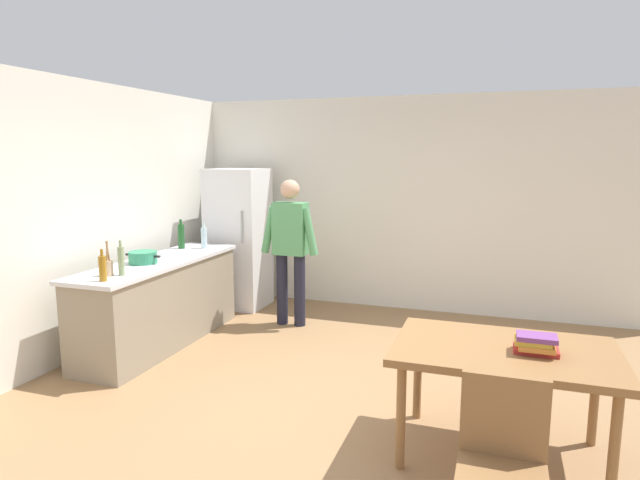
{
  "coord_description": "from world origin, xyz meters",
  "views": [
    {
      "loc": [
        1.34,
        -3.81,
        1.98
      ],
      "look_at": [
        -0.44,
        1.41,
        1.1
      ],
      "focal_mm": 30.14,
      "sensor_mm": 36.0,
      "label": 1
    }
  ],
  "objects_px": {
    "cooking_pot": "(143,257)",
    "bottle_wine_green": "(181,236)",
    "bottle_vinegar_tall": "(121,261)",
    "dining_table": "(504,359)",
    "bottle_water_clear": "(204,238)",
    "utensil_jar": "(107,267)",
    "book_stack": "(536,344)",
    "chair": "(502,458)",
    "refrigerator": "(239,238)",
    "person": "(290,243)",
    "bottle_oil_amber": "(103,268)"
  },
  "relations": [
    {
      "from": "utensil_jar",
      "to": "bottle_oil_amber",
      "type": "xyz_separation_m",
      "value": [
        0.11,
        -0.18,
        0.04
      ]
    },
    {
      "from": "cooking_pot",
      "to": "bottle_vinegar_tall",
      "type": "distance_m",
      "value": 0.55
    },
    {
      "from": "dining_table",
      "to": "bottle_wine_green",
      "type": "bearing_deg",
      "value": 153.35
    },
    {
      "from": "chair",
      "to": "cooking_pot",
      "type": "height_order",
      "value": "cooking_pot"
    },
    {
      "from": "person",
      "to": "utensil_jar",
      "type": "bearing_deg",
      "value": -120.05
    },
    {
      "from": "person",
      "to": "bottle_wine_green",
      "type": "height_order",
      "value": "person"
    },
    {
      "from": "dining_table",
      "to": "bottle_wine_green",
      "type": "distance_m",
      "value": 4.01
    },
    {
      "from": "person",
      "to": "bottle_wine_green",
      "type": "relative_size",
      "value": 5.0
    },
    {
      "from": "book_stack",
      "to": "chair",
      "type": "bearing_deg",
      "value": -100.97
    },
    {
      "from": "chair",
      "to": "cooking_pot",
      "type": "distance_m",
      "value": 3.95
    },
    {
      "from": "bottle_wine_green",
      "to": "book_stack",
      "type": "bearing_deg",
      "value": -26.18
    },
    {
      "from": "refrigerator",
      "to": "bottle_vinegar_tall",
      "type": "relative_size",
      "value": 5.62
    },
    {
      "from": "refrigerator",
      "to": "book_stack",
      "type": "relative_size",
      "value": 6.73
    },
    {
      "from": "person",
      "to": "utensil_jar",
      "type": "xyz_separation_m",
      "value": [
        -1.05,
        -1.81,
        0.0
      ]
    },
    {
      "from": "bottle_vinegar_tall",
      "to": "bottle_water_clear",
      "type": "xyz_separation_m",
      "value": [
        -0.04,
        1.49,
        -0.01
      ]
    },
    {
      "from": "refrigerator",
      "to": "bottle_wine_green",
      "type": "distance_m",
      "value": 0.96
    },
    {
      "from": "bottle_oil_amber",
      "to": "bottle_water_clear",
      "type": "bearing_deg",
      "value": 91.27
    },
    {
      "from": "utensil_jar",
      "to": "chair",
      "type": "bearing_deg",
      "value": -21.05
    },
    {
      "from": "cooking_pot",
      "to": "person",
      "type": "bearing_deg",
      "value": 48.17
    },
    {
      "from": "utensil_jar",
      "to": "bottle_vinegar_tall",
      "type": "distance_m",
      "value": 0.14
    },
    {
      "from": "refrigerator",
      "to": "bottle_water_clear",
      "type": "relative_size",
      "value": 6.0
    },
    {
      "from": "bottle_vinegar_tall",
      "to": "bottle_wine_green",
      "type": "height_order",
      "value": "bottle_wine_green"
    },
    {
      "from": "refrigerator",
      "to": "bottle_oil_amber",
      "type": "bearing_deg",
      "value": -89.74
    },
    {
      "from": "cooking_pot",
      "to": "bottle_water_clear",
      "type": "relative_size",
      "value": 1.33
    },
    {
      "from": "refrigerator",
      "to": "book_stack",
      "type": "bearing_deg",
      "value": -38.34
    },
    {
      "from": "bottle_wine_green",
      "to": "utensil_jar",
      "type": "bearing_deg",
      "value": -83.17
    },
    {
      "from": "refrigerator",
      "to": "dining_table",
      "type": "relative_size",
      "value": 1.29
    },
    {
      "from": "utensil_jar",
      "to": "dining_table",
      "type": "bearing_deg",
      "value": -5.69
    },
    {
      "from": "person",
      "to": "utensil_jar",
      "type": "height_order",
      "value": "person"
    },
    {
      "from": "bottle_vinegar_tall",
      "to": "bottle_water_clear",
      "type": "relative_size",
      "value": 1.07
    },
    {
      "from": "bottle_water_clear",
      "to": "book_stack",
      "type": "xyz_separation_m",
      "value": [
        3.5,
        -1.94,
        -0.21
      ]
    },
    {
      "from": "book_stack",
      "to": "refrigerator",
      "type": "bearing_deg",
      "value": 141.66
    },
    {
      "from": "bottle_wine_green",
      "to": "book_stack",
      "type": "distance_m",
      "value": 4.18
    },
    {
      "from": "utensil_jar",
      "to": "bottle_wine_green",
      "type": "bearing_deg",
      "value": 96.83
    },
    {
      "from": "person",
      "to": "bottle_water_clear",
      "type": "relative_size",
      "value": 5.67
    },
    {
      "from": "cooking_pot",
      "to": "bottle_wine_green",
      "type": "height_order",
      "value": "bottle_wine_green"
    },
    {
      "from": "chair",
      "to": "book_stack",
      "type": "relative_size",
      "value": 3.4
    },
    {
      "from": "utensil_jar",
      "to": "bottle_water_clear",
      "type": "height_order",
      "value": "utensil_jar"
    },
    {
      "from": "bottle_vinegar_tall",
      "to": "bottle_water_clear",
      "type": "distance_m",
      "value": 1.49
    },
    {
      "from": "utensil_jar",
      "to": "book_stack",
      "type": "distance_m",
      "value": 3.6
    },
    {
      "from": "cooking_pot",
      "to": "bottle_wine_green",
      "type": "distance_m",
      "value": 0.89
    },
    {
      "from": "utensil_jar",
      "to": "bottle_vinegar_tall",
      "type": "bearing_deg",
      "value": 29.22
    },
    {
      "from": "bottle_wine_green",
      "to": "bottle_water_clear",
      "type": "distance_m",
      "value": 0.26
    },
    {
      "from": "refrigerator",
      "to": "bottle_water_clear",
      "type": "xyz_separation_m",
      "value": [
        -0.03,
        -0.81,
        0.13
      ]
    },
    {
      "from": "refrigerator",
      "to": "book_stack",
      "type": "distance_m",
      "value": 4.43
    },
    {
      "from": "chair",
      "to": "bottle_wine_green",
      "type": "xyz_separation_m",
      "value": [
        -3.57,
        2.76,
        0.51
      ]
    },
    {
      "from": "dining_table",
      "to": "bottle_water_clear",
      "type": "bearing_deg",
      "value": 150.42
    },
    {
      "from": "dining_table",
      "to": "bottle_vinegar_tall",
      "type": "relative_size",
      "value": 4.37
    },
    {
      "from": "bottle_vinegar_tall",
      "to": "dining_table",
      "type": "bearing_deg",
      "value": -6.93
    },
    {
      "from": "dining_table",
      "to": "bottle_water_clear",
      "type": "relative_size",
      "value": 4.67
    }
  ]
}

